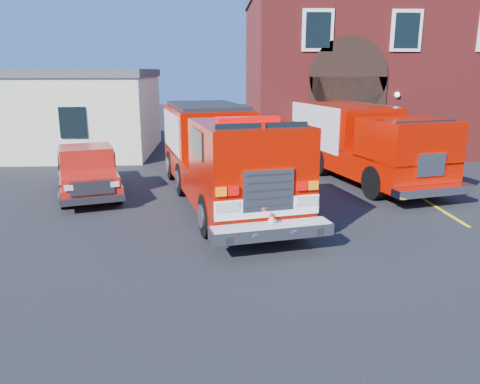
{
  "coord_description": "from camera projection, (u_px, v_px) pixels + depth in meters",
  "views": [
    {
      "loc": [
        -0.62,
        -12.59,
        4.26
      ],
      "look_at": [
        0.0,
        -1.2,
        1.3
      ],
      "focal_mm": 35.0,
      "sensor_mm": 36.0,
      "label": 1
    }
  ],
  "objects": [
    {
      "name": "parking_stripe_mid",
      "position": [
        406.0,
        188.0,
        17.48
      ],
      "size": [
        0.12,
        3.0,
        0.01
      ],
      "primitive_type": "cube",
      "color": "yellow",
      "rests_on": "ground"
    },
    {
      "name": "fire_station",
      "position": [
        385.0,
        71.0,
        26.19
      ],
      "size": [
        15.2,
        10.2,
        8.45
      ],
      "color": "maroon",
      "rests_on": "ground"
    },
    {
      "name": "side_building",
      "position": [
        56.0,
        111.0,
        24.8
      ],
      "size": [
        10.2,
        8.2,
        4.35
      ],
      "color": "#ECECC6",
      "rests_on": "ground"
    },
    {
      "name": "ground",
      "position": [
        238.0,
        226.0,
        13.27
      ],
      "size": [
        100.0,
        100.0,
        0.0
      ],
      "primitive_type": "plane",
      "color": "black",
      "rests_on": "ground"
    },
    {
      "name": "parking_stripe_far",
      "position": [
        378.0,
        172.0,
        20.38
      ],
      "size": [
        0.12,
        3.0,
        0.01
      ],
      "primitive_type": "cube",
      "color": "yellow",
      "rests_on": "ground"
    },
    {
      "name": "pickup_truck",
      "position": [
        87.0,
        171.0,
        16.56
      ],
      "size": [
        3.43,
        5.63,
        1.74
      ],
      "color": "black",
      "rests_on": "ground"
    },
    {
      "name": "parking_stripe_near",
      "position": [
        444.0,
        212.0,
        14.58
      ],
      "size": [
        0.12,
        3.0,
        0.01
      ],
      "primitive_type": "cube",
      "color": "yellow",
      "rests_on": "ground"
    },
    {
      "name": "secondary_truck",
      "position": [
        359.0,
        140.0,
        18.75
      ],
      "size": [
        4.83,
        9.31,
        2.89
      ],
      "color": "black",
      "rests_on": "ground"
    },
    {
      "name": "fire_engine",
      "position": [
        221.0,
        154.0,
        15.45
      ],
      "size": [
        4.89,
        10.43,
        3.1
      ],
      "color": "black",
      "rests_on": "ground"
    }
  ]
}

